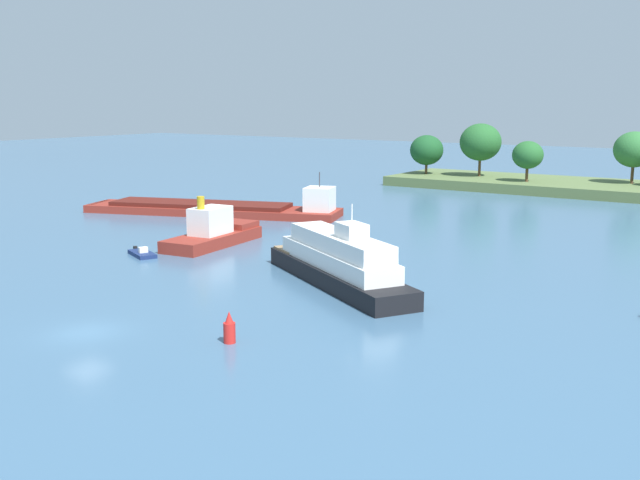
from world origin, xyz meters
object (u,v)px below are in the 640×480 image
object	(u,v)px
cargo_barge	(219,208)
channel_buoy_red	(229,329)
tugboat	(214,232)
white_riverboat	(338,262)
fishing_skiff	(142,253)

from	to	relation	value
cargo_barge	channel_buoy_red	distance (m)	49.49
tugboat	cargo_barge	world-z (taller)	cargo_barge
tugboat	channel_buoy_red	bearing A→B (deg)	-46.31
white_riverboat	channel_buoy_red	distance (m)	15.29
fishing_skiff	white_riverboat	bearing A→B (deg)	2.71
white_riverboat	fishing_skiff	xyz separation A→B (m)	(-20.33, -0.96, -1.52)
cargo_barge	tugboat	bearing A→B (deg)	-49.93
tugboat	white_riverboat	bearing A→B (deg)	-19.61
fishing_skiff	tugboat	bearing A→B (deg)	76.20
white_riverboat	cargo_barge	world-z (taller)	white_riverboat
white_riverboat	cargo_barge	bearing A→B (deg)	145.27
white_riverboat	cargo_barge	size ratio (longest dim) A/B	0.55
white_riverboat	cargo_barge	xyz separation A→B (m)	(-31.05, 21.53, -0.91)
tugboat	fishing_skiff	bearing A→B (deg)	-103.80
fishing_skiff	cargo_barge	distance (m)	24.92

